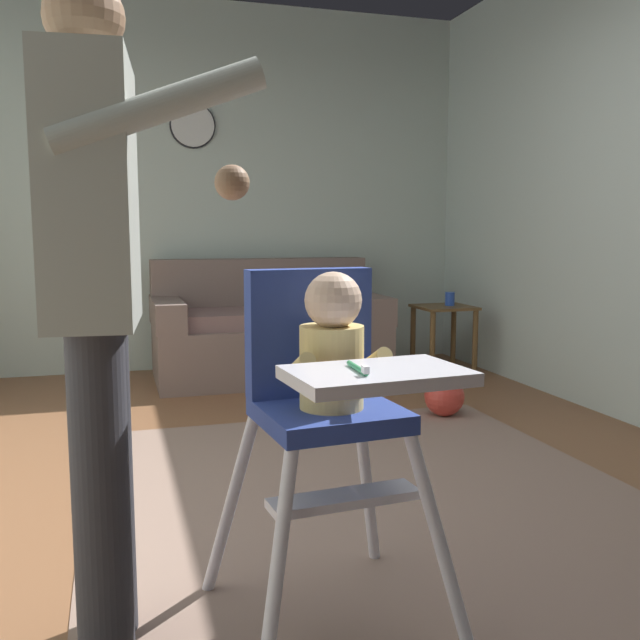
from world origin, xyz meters
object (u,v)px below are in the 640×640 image
couch (269,332)px  wall_clock (193,125)px  side_table (444,325)px  high_chair (328,379)px  adult_standing (98,284)px  toy_ball (444,396)px  sippy_cup (450,299)px

couch → wall_clock: bearing=-135.6°
side_table → wall_clock: wall_clock is taller
high_chair → adult_standing: bearing=-100.0°
high_chair → side_table: size_ratio=1.88×
toy_ball → wall_clock: (-1.21, 1.86, 1.74)m
adult_standing → couch: bearing=75.8°
couch → toy_ball: size_ratio=7.10×
couch → toy_ball: 1.58m
side_table → wall_clock: (-1.72, 0.80, 1.48)m
toy_ball → sippy_cup: bearing=62.0°
high_chair → sippy_cup: bearing=142.7°
side_table → sippy_cup: (0.05, 0.00, 0.19)m
couch → high_chair: high_chair is taller
adult_standing → toy_ball: size_ratio=7.16×
couch → high_chair: size_ratio=1.69×
high_chair → adult_standing: size_ratio=0.58×
couch → adult_standing: adult_standing is taller
couch → side_table: couch is taller
sippy_cup → adult_standing: bearing=-130.3°
toy_ball → adult_standing: bearing=-136.0°
adult_standing → sippy_cup: bearing=54.9°
side_table → wall_clock: 2.41m
couch → toy_ball: couch is taller
couch → sippy_cup: size_ratio=16.54×
sippy_cup → wall_clock: wall_clock is taller
wall_clock → couch: bearing=-45.6°
adult_standing → sippy_cup: (2.42, 2.86, -0.37)m
sippy_cup → couch: bearing=166.1°
adult_standing → wall_clock: 3.82m
side_table → adult_standing: bearing=-129.7°
adult_standing → wall_clock: (0.65, 3.66, 0.92)m
high_chair → sippy_cup: size_ratio=9.76×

